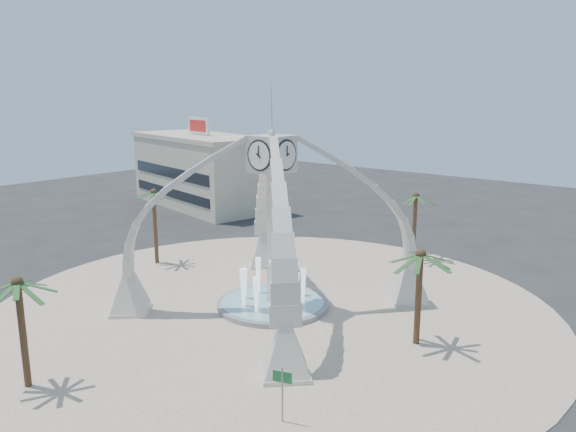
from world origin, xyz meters
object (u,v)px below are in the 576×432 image
Objects in this scene: fountain at (273,303)px; palm_west at (154,193)px; palm_north at (416,197)px; clock_tower at (272,219)px; palm_east at (421,255)px; street_sign at (282,384)px; palm_south at (17,284)px.

palm_west is (-15.03, 1.35, 6.15)m from fountain.
palm_north is (2.34, 17.09, 5.65)m from fountain.
palm_north is at bearing 82.21° from clock_tower.
palm_west is (-25.83, 0.35, 0.75)m from palm_east.
fountain is (0.00, 0.00, -6.20)m from clock_tower.
clock_tower is 2.47× the size of palm_west.
street_sign is (9.84, -10.65, -4.50)m from clock_tower.
palm_west is at bearing 174.87° from fountain.
fountain is 1.23× the size of palm_south.
palm_east is at bearing -0.79° from palm_west.
fountain is 14.60m from street_sign.
clock_tower is at bearing -97.79° from palm_north.
palm_west reaches higher than palm_south.
palm_east is at bearing 5.27° from fountain.
fountain is 17.68m from palm_south.
palm_west reaches higher than fountain.
palm_west is at bearing 124.71° from palm_south.
palm_south is at bearing -127.20° from palm_east.
palm_south is 14.28m from street_sign.
palm_south is (-13.38, -17.62, 0.02)m from palm_east.
fountain reaches higher than street_sign.
clock_tower is 16.85m from palm_south.
street_sign is at bearing -47.26° from fountain.
street_sign is at bearing -94.71° from palm_east.
palm_west is (-15.03, 1.35, -0.05)m from clock_tower.
palm_east is 2.34× the size of street_sign.
street_sign is (7.50, -27.74, -3.95)m from palm_north.
palm_east is 0.90× the size of palm_west.
fountain is at bearing -174.73° from palm_east.
fountain is 12.11m from palm_east.
clock_tower reaches higher than palm_east.
palm_east is (10.80, 1.00, -0.81)m from clock_tower.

